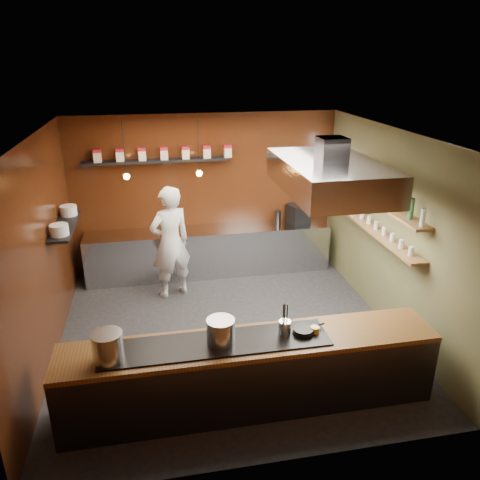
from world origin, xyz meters
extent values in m
plane|color=black|center=(0.00, 0.00, 0.00)|extent=(5.00, 5.00, 0.00)
plane|color=#39160A|center=(0.00, 2.50, 1.50)|extent=(5.00, 0.00, 5.00)
plane|color=#39160A|center=(-2.50, 0.00, 1.50)|extent=(0.00, 5.00, 5.00)
plane|color=brown|center=(2.50, 0.00, 1.50)|extent=(0.00, 5.00, 5.00)
plane|color=silver|center=(0.00, 0.00, 3.00)|extent=(5.00, 5.00, 0.00)
plane|color=white|center=(2.45, 1.70, 1.90)|extent=(0.00, 1.00, 1.00)
cube|color=silver|center=(0.00, 2.17, 0.45)|extent=(4.60, 0.65, 0.90)
cube|color=#38383D|center=(0.00, -1.60, 0.43)|extent=(4.40, 0.70, 0.86)
cube|color=brown|center=(0.00, -1.60, 0.89)|extent=(4.40, 0.72, 0.06)
cube|color=black|center=(-0.40, -1.60, 0.93)|extent=(2.60, 0.55, 0.02)
cube|color=black|center=(-0.90, 2.36, 2.20)|extent=(2.60, 0.26, 0.04)
cube|color=black|center=(-2.34, 1.00, 1.55)|extent=(0.30, 1.40, 0.04)
cube|color=brown|center=(2.34, 0.30, 1.92)|extent=(0.26, 2.80, 0.04)
cube|color=brown|center=(2.34, 0.30, 1.45)|extent=(0.26, 2.80, 0.04)
cube|color=#38383D|center=(1.30, -0.40, 2.85)|extent=(0.35, 0.35, 0.30)
cube|color=silver|center=(1.30, -0.40, 2.50)|extent=(1.20, 2.00, 0.40)
cube|color=white|center=(1.30, -0.40, 2.29)|extent=(1.00, 1.80, 0.02)
cylinder|color=black|center=(-1.40, 1.70, 2.55)|extent=(0.01, 0.01, 0.90)
sphere|color=orange|center=(-1.40, 1.70, 2.10)|extent=(0.10, 0.10, 0.10)
cylinder|color=black|center=(-0.20, 1.70, 2.55)|extent=(0.01, 0.01, 0.90)
sphere|color=orange|center=(-0.20, 1.70, 2.10)|extent=(0.10, 0.10, 0.10)
cube|color=beige|center=(-1.90, 2.36, 2.31)|extent=(0.13, 0.13, 0.17)
cube|color=#AB1522|center=(-1.90, 2.36, 2.42)|extent=(0.13, 0.13, 0.05)
cube|color=beige|center=(-1.52, 2.36, 2.31)|extent=(0.13, 0.13, 0.17)
cube|color=#AB1522|center=(-1.52, 2.36, 2.42)|extent=(0.13, 0.13, 0.05)
cube|color=beige|center=(-1.13, 2.36, 2.31)|extent=(0.13, 0.13, 0.17)
cube|color=#AB1522|center=(-1.13, 2.36, 2.42)|extent=(0.13, 0.13, 0.05)
cube|color=beige|center=(-0.75, 2.36, 2.31)|extent=(0.13, 0.13, 0.17)
cube|color=#AB1522|center=(-0.75, 2.36, 2.42)|extent=(0.14, 0.13, 0.05)
cube|color=beige|center=(-0.37, 2.36, 2.31)|extent=(0.13, 0.13, 0.17)
cube|color=#AB1522|center=(-0.37, 2.36, 2.42)|extent=(0.14, 0.13, 0.05)
cube|color=beige|center=(0.02, 2.36, 2.31)|extent=(0.13, 0.13, 0.17)
cube|color=#AB1522|center=(0.02, 2.36, 2.42)|extent=(0.14, 0.13, 0.05)
cube|color=beige|center=(0.40, 2.36, 2.31)|extent=(0.13, 0.13, 0.17)
cube|color=#AB1522|center=(0.40, 2.36, 2.42)|extent=(0.14, 0.13, 0.05)
cylinder|color=silver|center=(-2.34, 0.55, 1.65)|extent=(0.26, 0.26, 0.16)
cylinder|color=silver|center=(-2.34, 1.45, 1.65)|extent=(0.26, 0.26, 0.16)
cylinder|color=silver|center=(2.34, -1.00, 2.06)|extent=(0.06, 0.06, 0.24)
cylinder|color=#2D5933|center=(2.34, -0.71, 2.06)|extent=(0.06, 0.06, 0.24)
cylinder|color=#8C601E|center=(2.34, -0.42, 2.06)|extent=(0.06, 0.06, 0.24)
cylinder|color=silver|center=(2.34, -0.13, 2.06)|extent=(0.06, 0.06, 0.24)
cylinder|color=#2D5933|center=(2.34, 0.16, 2.06)|extent=(0.06, 0.06, 0.24)
cylinder|color=#8C601E|center=(2.34, 0.44, 2.06)|extent=(0.06, 0.06, 0.24)
cylinder|color=silver|center=(2.34, 0.73, 2.06)|extent=(0.06, 0.06, 0.24)
cylinder|color=#2D5933|center=(2.34, 1.02, 2.06)|extent=(0.06, 0.06, 0.24)
cylinder|color=#8C601E|center=(2.34, 1.31, 2.06)|extent=(0.06, 0.06, 0.24)
cylinder|color=silver|center=(2.34, 1.60, 2.06)|extent=(0.06, 0.06, 0.24)
cylinder|color=silver|center=(2.34, -0.85, 1.53)|extent=(0.07, 0.07, 0.13)
cylinder|color=silver|center=(2.34, -0.59, 1.53)|extent=(0.07, 0.07, 0.13)
cylinder|color=silver|center=(2.34, -0.34, 1.53)|extent=(0.07, 0.07, 0.13)
cylinder|color=silver|center=(2.34, -0.08, 1.53)|extent=(0.07, 0.07, 0.13)
cylinder|color=silver|center=(2.34, 0.17, 1.53)|extent=(0.07, 0.07, 0.13)
cylinder|color=silver|center=(2.34, 0.43, 1.53)|extent=(0.07, 0.07, 0.13)
cylinder|color=silver|center=(2.34, 0.68, 1.53)|extent=(0.07, 0.07, 0.13)
cylinder|color=silver|center=(2.34, 0.94, 1.53)|extent=(0.07, 0.07, 0.13)
cylinder|color=silver|center=(2.34, 1.19, 1.53)|extent=(0.07, 0.07, 0.13)
cylinder|color=silver|center=(2.34, 1.45, 1.53)|extent=(0.07, 0.07, 0.13)
cylinder|color=silver|center=(-1.57, -1.69, 1.10)|extent=(0.40, 0.40, 0.32)
cylinder|color=#B4B6BB|center=(-0.35, -1.61, 1.09)|extent=(0.35, 0.35, 0.30)
cylinder|color=silver|center=(0.40, -1.59, 1.03)|extent=(0.19, 0.19, 0.19)
cylinder|color=black|center=(0.63, -1.60, 0.96)|extent=(0.25, 0.25, 0.03)
cylinder|color=black|center=(0.63, -1.60, 0.99)|extent=(0.24, 0.24, 0.03)
cylinder|color=black|center=(0.83, -1.54, 0.99)|extent=(0.18, 0.08, 0.02)
cylinder|color=gold|center=(0.77, -1.61, 0.97)|extent=(0.12, 0.12, 0.09)
cube|color=black|center=(1.76, 2.24, 1.08)|extent=(0.45, 0.44, 0.37)
imported|color=white|center=(-0.76, 1.41, 0.99)|extent=(0.85, 0.72, 1.98)
camera|label=1|loc=(-0.98, -6.05, 3.99)|focal=35.00mm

